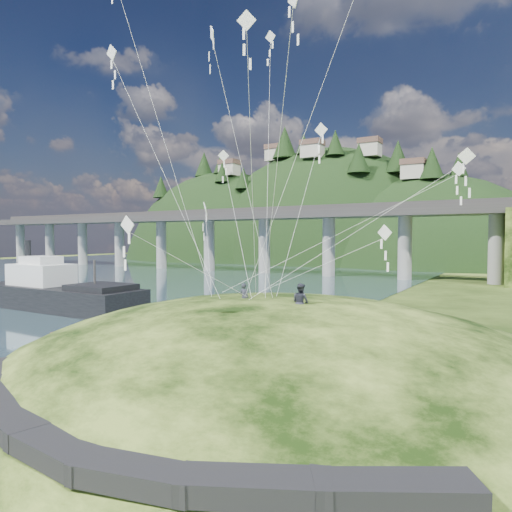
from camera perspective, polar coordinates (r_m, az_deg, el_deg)
The scene contains 9 objects.
ground at distance 28.54m, azimuth -13.62°, elevation -14.45°, with size 320.00×320.00×0.00m, color black.
grass_hill at distance 26.08m, azimuth 3.23°, elevation -19.54°, with size 36.00×32.00×13.00m.
footpath at distance 16.42m, azimuth -19.26°, elevation -19.76°, with size 22.29×5.84×0.83m.
bridge at distance 100.49m, azimuth 3.82°, elevation 3.23°, with size 160.00×11.00×15.00m.
far_ridge at distance 155.70m, azimuth 6.90°, elevation -3.40°, with size 153.00×70.00×94.50m.
work_barge at distance 56.80m, azimuth -23.70°, elevation -4.15°, with size 22.40×6.15×7.83m.
wooden_dock at distance 35.87m, azimuth -16.97°, elevation -10.30°, with size 13.47×2.51×0.96m.
kite_flyers at distance 23.21m, azimuth 4.08°, elevation -3.42°, with size 4.34×1.02×1.94m.
kite_swarm at distance 26.17m, azimuth 1.99°, elevation 18.33°, with size 20.19×15.53×19.92m.
Camera 1 is at (19.19, -19.45, 8.24)m, focal length 32.00 mm.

